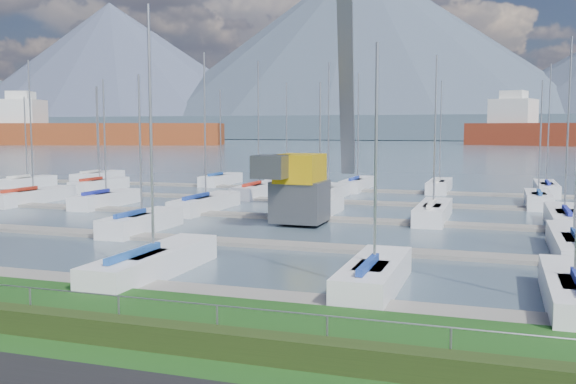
% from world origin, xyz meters
% --- Properties ---
extents(path, '(160.00, 2.00, 0.04)m').
position_xyz_m(path, '(0.00, -3.00, 0.01)').
color(path, black).
rests_on(path, grass).
extents(water, '(800.00, 540.00, 0.20)m').
position_xyz_m(water, '(0.00, 260.00, -0.40)').
color(water, '#495B6B').
extents(hedge, '(80.00, 0.70, 0.70)m').
position_xyz_m(hedge, '(0.00, -0.40, 0.35)').
color(hedge, '#263513').
rests_on(hedge, grass).
extents(fence, '(80.00, 0.04, 0.04)m').
position_xyz_m(fence, '(0.00, 0.00, 1.20)').
color(fence, gray).
rests_on(fence, grass).
extents(foothill, '(900.00, 80.00, 12.00)m').
position_xyz_m(foothill, '(0.00, 330.00, 6.00)').
color(foothill, '#41515F').
rests_on(foothill, water).
extents(mountains, '(1190.00, 360.00, 115.00)m').
position_xyz_m(mountains, '(7.35, 404.62, 46.68)').
color(mountains, '#465766').
rests_on(mountains, water).
extents(docks, '(90.00, 41.60, 0.25)m').
position_xyz_m(docks, '(0.00, 26.00, -0.22)').
color(docks, slate).
rests_on(docks, water).
extents(crane, '(5.45, 13.22, 22.35)m').
position_xyz_m(crane, '(-2.61, 24.92, 5.33)').
color(crane, '#5B5D63').
rests_on(crane, water).
extents(cargo_ship_west, '(87.31, 41.68, 21.50)m').
position_xyz_m(cargo_ship_west, '(-132.22, 184.44, 3.68)').
color(cargo_ship_west, maroon).
rests_on(cargo_ship_west, water).
extents(sailboat_fleet, '(75.53, 49.65, 13.46)m').
position_xyz_m(sailboat_fleet, '(1.68, 29.36, 5.36)').
color(sailboat_fleet, silver).
rests_on(sailboat_fleet, water).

